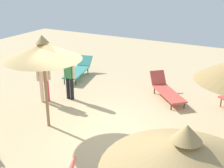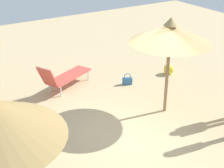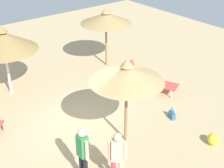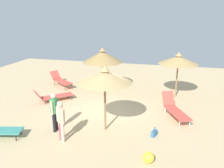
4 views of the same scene
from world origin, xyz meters
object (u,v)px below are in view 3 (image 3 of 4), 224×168
(parasol_umbrella_far_left, at_px, (127,74))
(handbag, at_px, (172,115))
(person_standing_front, at_px, (117,156))
(parasol_umbrella_near_left, at_px, (3,41))
(beach_ball, at_px, (213,139))
(lounge_chair_back, at_px, (149,79))
(person_standing_near_left, at_px, (83,152))
(parasol_umbrella_near_right, at_px, (106,18))

(parasol_umbrella_far_left, xyz_separation_m, handbag, (-2.05, 0.08, -2.17))
(person_standing_front, bearing_deg, parasol_umbrella_far_left, -137.06)
(parasol_umbrella_near_left, height_order, beach_ball, parasol_umbrella_near_left)
(parasol_umbrella_near_left, relative_size, lounge_chair_back, 1.30)
(parasol_umbrella_near_left, xyz_separation_m, person_standing_near_left, (0.40, 5.70, -1.20))
(person_standing_front, height_order, beach_ball, person_standing_front)
(person_standing_near_left, height_order, handbag, person_standing_near_left)
(lounge_chair_back, xyz_separation_m, handbag, (0.79, 1.97, -0.32))
(parasol_umbrella_near_right, bearing_deg, person_standing_near_left, 47.86)
(parasol_umbrella_near_right, bearing_deg, lounge_chair_back, 87.92)
(parasol_umbrella_far_left, xyz_separation_m, person_standing_near_left, (1.97, 0.62, -1.36))
(parasol_umbrella_far_left, height_order, parasol_umbrella_near_right, parasol_umbrella_far_left)
(parasol_umbrella_far_left, xyz_separation_m, person_standing_front, (1.37, 1.27, -1.38))
(person_standing_near_left, bearing_deg, person_standing_front, 132.87)
(parasol_umbrella_near_left, relative_size, beach_ball, 7.18)
(parasol_umbrella_near_left, xyz_separation_m, lounge_chair_back, (-4.40, 3.19, -1.69))
(parasol_umbrella_near_left, distance_m, person_standing_front, 6.47)
(lounge_chair_back, distance_m, person_standing_near_left, 5.44)
(parasol_umbrella_far_left, relative_size, handbag, 6.89)
(parasol_umbrella_near_right, height_order, person_standing_near_left, parasol_umbrella_near_right)
(parasol_umbrella_far_left, bearing_deg, beach_ball, 137.20)
(handbag, distance_m, beach_ball, 1.76)
(person_standing_front, distance_m, handbag, 3.70)
(person_standing_front, xyz_separation_m, handbag, (-3.41, -1.20, -0.79))
(parasol_umbrella_near_left, bearing_deg, person_standing_near_left, 85.94)
(handbag, bearing_deg, person_standing_near_left, 7.70)
(person_standing_near_left, xyz_separation_m, beach_ball, (-3.95, 1.21, -0.75))
(parasol_umbrella_near_right, relative_size, person_standing_near_left, 1.60)
(parasol_umbrella_near_left, distance_m, person_standing_near_left, 5.84)
(lounge_chair_back, relative_size, person_standing_near_left, 1.26)
(person_standing_near_left, distance_m, beach_ball, 4.20)
(handbag, bearing_deg, parasol_umbrella_near_left, -54.94)
(parasol_umbrella_near_right, distance_m, person_standing_front, 7.56)
(person_standing_front, height_order, handbag, person_standing_front)
(parasol_umbrella_near_right, height_order, lounge_chair_back, parasol_umbrella_near_right)
(handbag, relative_size, beach_ball, 1.06)
(person_standing_front, bearing_deg, person_standing_near_left, -47.13)
(parasol_umbrella_near_right, xyz_separation_m, person_standing_front, (4.31, 6.08, -1.28))
(person_standing_near_left, bearing_deg, handbag, -172.30)
(lounge_chair_back, height_order, beach_ball, lounge_chair_back)
(lounge_chair_back, distance_m, beach_ball, 3.83)
(person_standing_near_left, xyz_separation_m, handbag, (-4.02, -0.54, -0.81))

